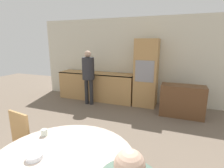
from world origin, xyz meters
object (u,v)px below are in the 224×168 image
Objects in this scene: oven_unit at (146,73)px; person_standing at (88,72)px; chair_far_left at (15,145)px; cup at (44,132)px; bowl_near at (34,156)px; sideboard at (182,101)px.

person_standing is (-1.62, -0.53, 0.02)m from oven_unit.
cup is (0.47, 0.04, 0.26)m from chair_far_left.
oven_unit is 2.03× the size of chair_far_left.
chair_far_left is 12.69× the size of cup.
person_standing is (-0.55, 3.07, 0.47)m from chair_far_left.
bowl_near is (0.69, -0.34, 0.25)m from chair_far_left.
oven_unit is 1.71m from person_standing.
chair_far_left is 3.16m from person_standing.
chair_far_left is at bearing 153.60° from bowl_near.
cup is (-0.60, -3.56, -0.19)m from oven_unit.
sideboard is at bearing 67.85° from bowl_near.
cup is at bearing -99.65° from oven_unit.
sideboard reaches higher than bowl_near.
bowl_near is (0.22, -0.39, -0.01)m from cup.
cup is 0.47× the size of bowl_near.
chair_far_left is at bearing -123.98° from sideboard.
oven_unit is at bearing 154.61° from sideboard.
person_standing is at bearing 108.59° from cup.
chair_far_left is at bearing -174.73° from cup.
chair_far_left reaches higher than bowl_near.
chair_far_left is at bearing -106.60° from oven_unit.
bowl_near is at bearing -95.54° from oven_unit.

